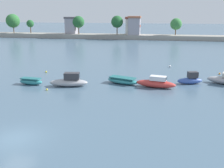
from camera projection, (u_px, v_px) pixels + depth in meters
name	position (u px, v px, depth m)	size (l,w,h in m)	color
ground_plane	(16.00, 139.00, 21.50)	(400.00, 400.00, 0.00)	#476075
moored_boat_2	(31.00, 81.00, 37.14)	(3.67, 1.59, 0.94)	teal
moored_boat_3	(69.00, 81.00, 36.23)	(5.56, 2.57, 1.93)	#9E9EA3
moored_boat_4	(123.00, 80.00, 37.58)	(5.05, 3.20, 0.96)	teal
moored_boat_5	(156.00, 83.00, 35.65)	(5.67, 2.50, 1.63)	#C63833
moored_boat_6	(190.00, 79.00, 37.40)	(3.91, 2.18, 1.78)	#3856A8
mooring_buoy_0	(47.00, 90.00, 34.38)	(0.27, 0.27, 0.27)	yellow
mooring_buoy_1	(170.00, 66.00, 48.43)	(0.37, 0.37, 0.37)	white
mooring_buoy_2	(46.00, 72.00, 44.21)	(0.30, 0.30, 0.30)	yellow
mooring_buoy_3	(219.00, 74.00, 42.95)	(0.29, 0.29, 0.29)	orange
distant_shoreline	(113.00, 31.00, 96.49)	(109.00, 6.12, 8.90)	gray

